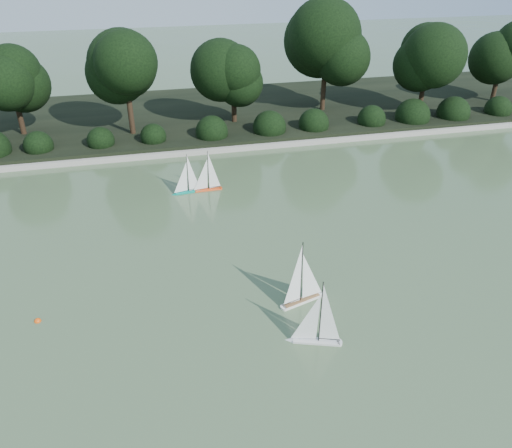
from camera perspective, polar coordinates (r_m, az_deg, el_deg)
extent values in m
plane|color=#3B5331|center=(10.54, 4.54, -9.32)|extent=(80.00, 80.00, 0.00)
cube|color=gray|center=(18.18, -4.10, 8.52)|extent=(40.00, 0.35, 0.18)
cube|color=black|center=(21.90, -5.96, 12.30)|extent=(40.00, 8.00, 0.30)
cylinder|color=black|center=(20.87, -25.21, 10.33)|extent=(0.20, 0.20, 1.37)
sphere|color=black|center=(20.46, -26.24, 14.77)|extent=(2.24, 2.24, 2.24)
cylinder|color=black|center=(19.53, -14.05, 11.52)|extent=(0.20, 0.20, 1.66)
sphere|color=black|center=(19.03, -14.82, 17.31)|extent=(2.66, 2.66, 2.66)
cylinder|color=black|center=(20.40, -2.52, 12.54)|extent=(0.20, 0.20, 1.26)
sphere|color=black|center=(20.00, -2.62, 16.86)|extent=(2.10, 2.10, 2.10)
cylinder|color=black|center=(22.06, 7.66, 14.25)|extent=(0.20, 0.20, 1.73)
sphere|color=black|center=(21.60, 8.06, 19.69)|extent=(2.80, 2.80, 2.80)
cylinder|color=black|center=(22.87, 18.32, 13.28)|extent=(0.20, 0.20, 1.48)
sphere|color=black|center=(22.47, 19.10, 17.84)|extent=(2.52, 2.52, 2.52)
cylinder|color=black|center=(25.62, 25.55, 13.49)|extent=(0.20, 0.20, 1.40)
sphere|color=black|center=(25.28, 26.42, 17.17)|extent=(2.24, 2.24, 2.24)
sphere|color=black|center=(18.98, -22.97, 8.31)|extent=(1.10, 1.10, 1.10)
sphere|color=black|center=(18.74, -16.92, 9.13)|extent=(1.10, 1.10, 1.10)
sphere|color=black|center=(18.71, -10.76, 9.87)|extent=(1.10, 1.10, 1.10)
sphere|color=black|center=(18.89, -4.62, 10.48)|extent=(1.10, 1.10, 1.10)
sphere|color=black|center=(19.28, 1.36, 10.97)|extent=(1.10, 1.10, 1.10)
sphere|color=black|center=(19.86, 7.06, 11.32)|extent=(1.10, 1.10, 1.10)
sphere|color=black|center=(20.62, 12.40, 11.55)|extent=(1.10, 1.10, 1.10)
sphere|color=black|center=(21.54, 17.32, 11.68)|extent=(1.10, 1.10, 1.10)
sphere|color=black|center=(22.61, 21.82, 11.72)|extent=(1.10, 1.10, 1.10)
sphere|color=black|center=(23.79, 25.89, 11.70)|extent=(1.10, 1.10, 1.10)
cube|color=silver|center=(9.73, 6.90, -13.05)|extent=(0.88, 0.45, 0.09)
cone|color=silver|center=(9.72, 3.83, -12.92)|extent=(0.22, 0.22, 0.18)
cylinder|color=silver|center=(9.76, 9.54, -13.15)|extent=(0.13, 0.13, 0.09)
cylinder|color=black|center=(9.26, 7.44, -9.77)|extent=(0.02, 0.02, 1.36)
cylinder|color=black|center=(9.68, 8.37, -12.69)|extent=(0.38, 0.15, 0.01)
cube|color=silver|center=(10.63, 5.27, -8.63)|extent=(0.94, 0.44, 0.09)
cone|color=silver|center=(10.89, 7.60, -7.71)|extent=(0.23, 0.23, 0.18)
cylinder|color=silver|center=(10.42, 3.17, -9.45)|extent=(0.14, 0.14, 0.09)
cube|color=olive|center=(10.60, 5.29, -8.42)|extent=(0.85, 0.38, 0.01)
cylinder|color=black|center=(10.16, 5.25, -5.34)|extent=(0.02, 0.02, 1.43)
cylinder|color=black|center=(10.45, 4.17, -8.64)|extent=(0.41, 0.14, 0.01)
cube|color=#FB4C1C|center=(15.28, -5.52, 4.01)|extent=(0.79, 0.19, 0.08)
cone|color=#FB4C1C|center=(15.22, -7.21, 3.80)|extent=(0.16, 0.16, 0.16)
cylinder|color=#FB4C1C|center=(15.34, -4.07, 4.19)|extent=(0.10, 0.10, 0.08)
cylinder|color=black|center=(15.02, -5.49, 6.26)|extent=(0.02, 0.02, 1.22)
cylinder|color=black|center=(15.28, -4.75, 4.40)|extent=(0.36, 0.03, 0.01)
cube|color=#028A74|center=(15.20, -7.79, 3.72)|extent=(0.77, 0.25, 0.08)
cone|color=#028A74|center=(15.13, -9.41, 3.45)|extent=(0.17, 0.17, 0.15)
cylinder|color=#028A74|center=(15.28, -6.40, 3.95)|extent=(0.10, 0.10, 0.08)
cylinder|color=black|center=(14.95, -7.81, 5.91)|extent=(0.02, 0.02, 1.18)
cylinder|color=black|center=(15.21, -7.06, 4.13)|extent=(0.35, 0.06, 0.01)
sphere|color=#F04F0C|center=(11.03, -23.67, -10.14)|extent=(0.14, 0.14, 0.14)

